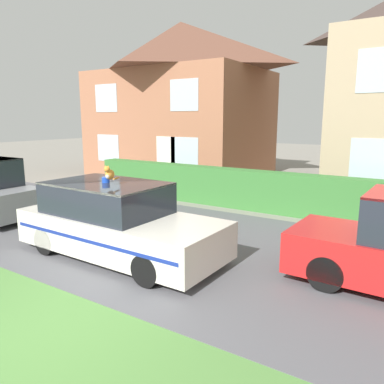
% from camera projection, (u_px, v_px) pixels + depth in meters
% --- Properties ---
extents(ground_plane, '(80.00, 80.00, 0.00)m').
position_uv_depth(ground_plane, '(33.00, 335.00, 5.06)').
color(ground_plane, gray).
extents(road_strip, '(28.00, 6.31, 0.01)m').
position_uv_depth(road_strip, '(198.00, 246.00, 8.57)').
color(road_strip, '#5B5B60').
rests_on(road_strip, ground).
extents(lawn_verge, '(28.00, 2.60, 0.01)m').
position_uv_depth(lawn_verge, '(19.00, 342.00, 4.89)').
color(lawn_verge, '#568C42').
rests_on(lawn_verge, ground).
extents(garden_hedge, '(11.33, 0.60, 1.26)m').
position_uv_depth(garden_hedge, '(235.00, 188.00, 12.29)').
color(garden_hedge, '#3D7F38').
rests_on(garden_hedge, ground).
extents(police_car, '(4.59, 1.92, 1.66)m').
position_uv_depth(police_car, '(116.00, 221.00, 7.88)').
color(police_car, black).
rests_on(police_car, road_strip).
extents(cat, '(0.22, 0.36, 0.30)m').
position_uv_depth(cat, '(109.00, 174.00, 7.47)').
color(cat, orange).
rests_on(cat, police_car).
extents(house_left, '(8.61, 6.42, 7.59)m').
position_uv_depth(house_left, '(181.00, 99.00, 19.24)').
color(house_left, '#A86B4C').
rests_on(house_left, ground).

